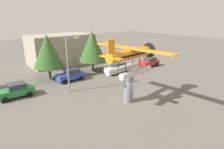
% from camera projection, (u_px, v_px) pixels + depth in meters
% --- Properties ---
extents(ground_plane, '(140.00, 140.00, 0.00)m').
position_uv_depth(ground_plane, '(128.00, 101.00, 22.54)').
color(ground_plane, '#605B54').
extents(display_pedestal, '(1.10, 1.10, 3.43)m').
position_uv_depth(display_pedestal, '(129.00, 88.00, 22.02)').
color(display_pedestal, slate).
rests_on(display_pedestal, ground).
extents(floatplane_monument, '(7.02, 10.46, 4.00)m').
position_uv_depth(floatplane_monument, '(130.00, 59.00, 21.09)').
color(floatplane_monument, silver).
rests_on(floatplane_monument, display_pedestal).
extents(car_near_green, '(4.20, 2.02, 1.76)m').
position_uv_depth(car_near_green, '(16.00, 90.00, 23.47)').
color(car_near_green, '#237A38').
rests_on(car_near_green, ground).
extents(car_mid_blue, '(4.20, 2.02, 1.76)m').
position_uv_depth(car_mid_blue, '(71.00, 75.00, 29.45)').
color(car_mid_blue, '#2847B7').
rests_on(car_mid_blue, ground).
extents(car_far_silver, '(4.20, 2.02, 1.76)m').
position_uv_depth(car_far_silver, '(117.00, 68.00, 33.05)').
color(car_far_silver, silver).
rests_on(car_far_silver, ground).
extents(car_distant_red, '(4.20, 2.02, 1.76)m').
position_uv_depth(car_distant_red, '(149.00, 62.00, 37.43)').
color(car_distant_red, red).
rests_on(car_distant_red, ground).
extents(streetlight_primary, '(1.84, 0.28, 7.09)m').
position_uv_depth(streetlight_primary, '(69.00, 60.00, 24.31)').
color(streetlight_primary, gray).
rests_on(streetlight_primary, ground).
extents(storefront_building, '(12.44, 6.96, 5.86)m').
position_uv_depth(storefront_building, '(61.00, 49.00, 39.22)').
color(storefront_building, '#9E9384').
rests_on(storefront_building, ground).
extents(tree_east, '(4.48, 4.48, 6.95)m').
position_uv_depth(tree_east, '(48.00, 51.00, 28.92)').
color(tree_east, brown).
rests_on(tree_east, ground).
extents(tree_center_back, '(4.71, 4.71, 7.07)m').
position_uv_depth(tree_center_back, '(92.00, 46.00, 33.19)').
color(tree_center_back, brown).
rests_on(tree_center_back, ground).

